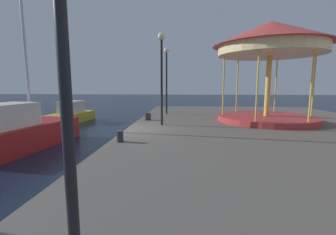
{
  "coord_description": "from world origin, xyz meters",
  "views": [
    {
      "loc": [
        2.71,
        -10.31,
        2.8
      ],
      "look_at": [
        1.78,
        2.16,
        1.04
      ],
      "focal_mm": 24.52,
      "sensor_mm": 36.0,
      "label": 1
    }
  ],
  "objects": [
    {
      "name": "ground_plane",
      "position": [
        0.0,
        0.0,
        0.0
      ],
      "size": [
        120.0,
        120.0,
        0.0
      ],
      "primitive_type": "plane",
      "color": "black"
    },
    {
      "name": "quay_dock",
      "position": [
        6.88,
        0.0,
        0.4
      ],
      "size": [
        13.76,
        23.31,
        0.8
      ],
      "primitive_type": "cube",
      "color": "#5B564F",
      "rests_on": "ground"
    },
    {
      "name": "motorboat_yellow",
      "position": [
        -5.97,
        6.4,
        0.58
      ],
      "size": [
        2.25,
        4.5,
        1.6
      ],
      "color": "gold",
      "rests_on": "ground"
    },
    {
      "name": "sailboat_red",
      "position": [
        -4.55,
        -0.89,
        0.78
      ],
      "size": [
        2.8,
        5.46,
        6.92
      ],
      "color": "maroon",
      "rests_on": "ground"
    },
    {
      "name": "carousel",
      "position": [
        7.27,
        2.82,
        4.8
      ],
      "size": [
        6.14,
        6.14,
        5.39
      ],
      "color": "#B23333",
      "rests_on": "quay_dock"
    },
    {
      "name": "lamp_post_mid_promenade",
      "position": [
        1.53,
        1.17,
        3.87
      ],
      "size": [
        0.36,
        0.36,
        4.53
      ],
      "color": "black",
      "rests_on": "quay_dock"
    },
    {
      "name": "lamp_post_far_end",
      "position": [
        1.4,
        5.83,
        3.89
      ],
      "size": [
        0.36,
        0.36,
        4.55
      ],
      "color": "black",
      "rests_on": "quay_dock"
    },
    {
      "name": "bollard_south",
      "position": [
        0.52,
        2.65,
        1.0
      ],
      "size": [
        0.24,
        0.24,
        0.4
      ],
      "primitive_type": "cylinder",
      "color": "#2D2D33",
      "rests_on": "quay_dock"
    },
    {
      "name": "bollard_center",
      "position": [
        0.41,
        -2.49,
        1.0
      ],
      "size": [
        0.24,
        0.24,
        0.4
      ],
      "primitive_type": "cylinder",
      "color": "#2D2D33",
      "rests_on": "quay_dock"
    },
    {
      "name": "bollard_north",
      "position": [
        0.62,
        2.71,
        1.0
      ],
      "size": [
        0.24,
        0.24,
        0.4
      ],
      "primitive_type": "cylinder",
      "color": "#2D2D33",
      "rests_on": "quay_dock"
    }
  ]
}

